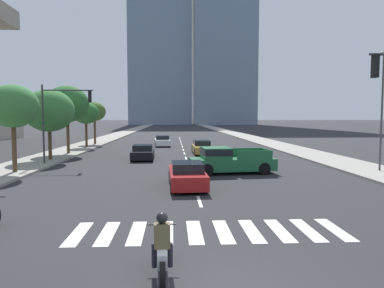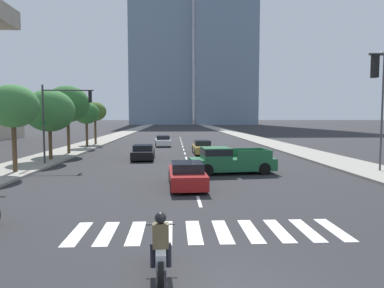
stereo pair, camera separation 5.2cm
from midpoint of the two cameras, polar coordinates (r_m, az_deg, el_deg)
name	(u,v)px [view 1 (the left image)]	position (r m, az deg, el deg)	size (l,w,h in m)	color
sidewalk_east	(297,150)	(39.06, 16.37, -0.99)	(4.00, 260.00, 0.15)	gray
sidewalk_west	(67,152)	(38.39, -19.39, -1.15)	(4.00, 260.00, 0.15)	gray
crosswalk_near	(209,231)	(11.54, 2.59, -13.79)	(8.55, 2.32, 0.01)	silver
lane_divider_center	(183,150)	(39.09, -1.44, -0.92)	(0.14, 50.00, 0.01)	silver
motorcycle_trailing	(162,250)	(8.43, -4.97, -16.60)	(0.70, 2.08, 1.49)	black
pickup_truck	(228,161)	(22.81, 5.71, -2.67)	(5.53, 2.57, 1.67)	#1E6038
sedan_white_0	(162,141)	(44.19, -4.81, 0.46)	(2.13, 4.85, 1.28)	silver
sedan_black_1	(143,152)	(30.49, -7.90, -1.35)	(1.93, 4.61, 1.25)	black
sedan_red_2	(187,175)	(18.39, -0.89, -5.00)	(1.93, 4.58, 1.30)	maroon
sedan_gold_3	(202,148)	(34.82, 1.56, -0.59)	(1.85, 4.75, 1.28)	#B28E38
traffic_signal_far	(61,110)	(28.11, -20.19, 5.10)	(3.99, 0.28, 5.80)	#333335
street_lamp_east	(382,102)	(25.81, 28.08, 5.94)	(0.50, 0.24, 7.58)	#3F3F42
street_tree_nearest	(13,106)	(24.96, -26.80, 5.39)	(3.15, 3.15, 5.46)	#4C3823
street_tree_second	(49,111)	(31.03, -21.94, 4.96)	(4.00, 4.00, 5.65)	#4C3823
street_tree_third	(67,104)	(35.83, -19.37, 6.04)	(4.04, 4.04, 6.38)	#4C3823
street_tree_fourth	(86,113)	(42.75, -16.64, 4.73)	(2.91, 2.91, 5.12)	#4C3823
street_tree_fifth	(94,112)	(47.14, -15.36, 5.00)	(2.83, 2.83, 5.33)	#4C3823
office_tower_left_skyline	(160,35)	(177.33, -5.07, 16.97)	(28.51, 25.21, 95.85)	slate
office_tower_center_skyline	(223,5)	(180.08, 4.99, 21.28)	(27.87, 26.95, 120.84)	slate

